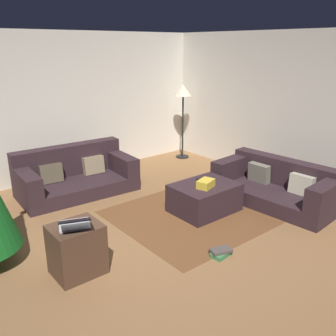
{
  "coord_description": "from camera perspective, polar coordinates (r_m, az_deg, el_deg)",
  "views": [
    {
      "loc": [
        -2.48,
        -3.23,
        2.37
      ],
      "look_at": [
        0.56,
        0.5,
        0.75
      ],
      "focal_mm": 39.39,
      "sensor_mm": 36.0,
      "label": 1
    }
  ],
  "objects": [
    {
      "name": "corner_partition",
      "position": [
        6.57,
        20.84,
        8.05
      ],
      "size": [
        0.12,
        6.4,
        2.6
      ],
      "primitive_type": "cube",
      "color": "silver",
      "rests_on": "ground_plane"
    },
    {
      "name": "couch_right",
      "position": [
        6.01,
        16.56,
        -2.72
      ],
      "size": [
        1.02,
        1.91,
        0.65
      ],
      "rotation": [
        0.0,
        0.0,
        1.64
      ],
      "color": "#2D1E23",
      "rests_on": "ground_plane"
    },
    {
      "name": "ground_plane",
      "position": [
        4.71,
        -1.49,
        -11.61
      ],
      "size": [
        6.4,
        6.4,
        0.0
      ],
      "primitive_type": "plane",
      "color": "brown"
    },
    {
      "name": "rear_partition",
      "position": [
        6.91,
        -17.95,
        8.84
      ],
      "size": [
        6.4,
        0.12,
        2.6
      ],
      "primitive_type": "cube",
      "color": "silver",
      "rests_on": "ground_plane"
    },
    {
      "name": "book_stack",
      "position": [
        4.49,
        8.21,
        -12.79
      ],
      "size": [
        0.28,
        0.21,
        0.09
      ],
      "color": "#387A47",
      "rests_on": "ground_plane"
    },
    {
      "name": "laptop",
      "position": [
        3.94,
        -14.25,
        -8.32
      ],
      "size": [
        0.45,
        0.51,
        0.19
      ],
      "color": "silver",
      "rests_on": "side_table"
    },
    {
      "name": "corner_lamp",
      "position": [
        7.85,
        2.35,
        11.13
      ],
      "size": [
        0.36,
        0.36,
        1.58
      ],
      "color": "black",
      "rests_on": "ground_plane"
    },
    {
      "name": "ottoman",
      "position": [
        5.5,
        5.66,
        -4.59
      ],
      "size": [
        0.93,
        0.71,
        0.42
      ],
      "primitive_type": "cube",
      "color": "#2D1E23",
      "rests_on": "ground_plane"
    },
    {
      "name": "side_table",
      "position": [
        4.16,
        -13.93,
        -12.13
      ],
      "size": [
        0.52,
        0.44,
        0.57
      ],
      "primitive_type": "cube",
      "color": "#4C3323",
      "rests_on": "ground_plane"
    },
    {
      "name": "tv_remote",
      "position": [
        5.53,
        5.07,
        -1.95
      ],
      "size": [
        0.08,
        0.17,
        0.02
      ],
      "primitive_type": "cube",
      "rotation": [
        0.0,
        0.0,
        -0.17
      ],
      "color": "black",
      "rests_on": "ottoman"
    },
    {
      "name": "couch_left",
      "position": [
        6.36,
        -14.25,
        -1.15
      ],
      "size": [
        1.91,
        1.06,
        0.75
      ],
      "rotation": [
        0.0,
        0.0,
        3.08
      ],
      "color": "#2D1E23",
      "rests_on": "ground_plane"
    },
    {
      "name": "area_rug",
      "position": [
        5.58,
        5.6,
        -6.54
      ],
      "size": [
        2.6,
        2.0,
        0.01
      ],
      "primitive_type": "cube",
      "color": "brown",
      "rests_on": "ground_plane"
    },
    {
      "name": "gift_box",
      "position": [
        5.29,
        5.86,
        -2.43
      ],
      "size": [
        0.3,
        0.25,
        0.12
      ],
      "primitive_type": "cube",
      "rotation": [
        0.0,
        0.0,
        0.31
      ],
      "color": "gold",
      "rests_on": "ottoman"
    }
  ]
}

